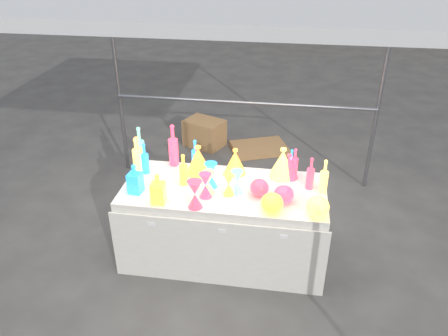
# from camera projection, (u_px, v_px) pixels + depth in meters

# --- Properties ---
(ground) EXTENTS (80.00, 80.00, 0.00)m
(ground) POSITION_uv_depth(u_px,v_px,m) (224.00, 253.00, 4.23)
(ground) COLOR #63615C
(ground) RESTS_ON ground
(display_table) EXTENTS (1.84, 0.83, 0.75)m
(display_table) POSITION_uv_depth(u_px,v_px,m) (224.00, 223.00, 4.04)
(display_table) COLOR white
(display_table) RESTS_ON ground
(cardboard_box_closed) EXTENTS (0.63, 0.56, 0.38)m
(cardboard_box_closed) POSITION_uv_depth(u_px,v_px,m) (204.00, 133.00, 6.22)
(cardboard_box_closed) COLOR #B18150
(cardboard_box_closed) RESTS_ON ground
(cardboard_box_flat) EXTENTS (0.90, 0.78, 0.06)m
(cardboard_box_flat) POSITION_uv_depth(u_px,v_px,m) (259.00, 148.00, 6.16)
(cardboard_box_flat) COLOR #B18150
(cardboard_box_flat) RESTS_ON ground
(bottle_0) EXTENTS (0.11, 0.11, 0.34)m
(bottle_0) POSITION_uv_depth(u_px,v_px,m) (137.00, 153.00, 4.07)
(bottle_0) COLOR red
(bottle_0) RESTS_ON display_table
(bottle_1) EXTENTS (0.08, 0.08, 0.31)m
(bottle_1) POSITION_uv_depth(u_px,v_px,m) (145.00, 158.00, 4.03)
(bottle_1) COLOR #157826
(bottle_1) RESTS_ON display_table
(bottle_2) EXTENTS (0.12, 0.12, 0.42)m
(bottle_2) POSITION_uv_depth(u_px,v_px,m) (173.00, 145.00, 4.14)
(bottle_2) COLOR #FF571A
(bottle_2) RESTS_ON display_table
(bottle_3) EXTENTS (0.07, 0.07, 0.26)m
(bottle_3) POSITION_uv_depth(u_px,v_px,m) (197.00, 158.00, 4.07)
(bottle_3) COLOR #1D27AB
(bottle_3) RESTS_ON display_table
(bottle_4) EXTENTS (0.09, 0.09, 0.34)m
(bottle_4) POSITION_uv_depth(u_px,v_px,m) (137.00, 154.00, 4.05)
(bottle_4) COLOR #148278
(bottle_4) RESTS_ON display_table
(bottle_5) EXTENTS (0.11, 0.11, 0.40)m
(bottle_5) POSITION_uv_depth(u_px,v_px,m) (140.00, 146.00, 4.13)
(bottle_5) COLOR #A22054
(bottle_5) RESTS_ON display_table
(bottle_6) EXTENTS (0.10, 0.10, 0.30)m
(bottle_6) POSITION_uv_depth(u_px,v_px,m) (184.00, 169.00, 3.85)
(bottle_6) COLOR red
(bottle_6) RESTS_ON display_table
(bottle_7) EXTENTS (0.08, 0.08, 0.31)m
(bottle_7) POSITION_uv_depth(u_px,v_px,m) (195.00, 155.00, 4.09)
(bottle_7) COLOR #157826
(bottle_7) RESTS_ON display_table
(decanter_0) EXTENTS (0.12, 0.12, 0.27)m
(decanter_0) POSITION_uv_depth(u_px,v_px,m) (158.00, 188.00, 3.60)
(decanter_0) COLOR red
(decanter_0) RESTS_ON display_table
(decanter_2) EXTENTS (0.12, 0.12, 0.27)m
(decanter_2) POSITION_uv_depth(u_px,v_px,m) (135.00, 178.00, 3.74)
(decanter_2) COLOR #157826
(decanter_2) RESTS_ON display_table
(hourglass_0) EXTENTS (0.15, 0.15, 0.22)m
(hourglass_0) POSITION_uv_depth(u_px,v_px,m) (205.00, 185.00, 3.69)
(hourglass_0) COLOR #FF571A
(hourglass_0) RESTS_ON display_table
(hourglass_1) EXTENTS (0.15, 0.15, 0.25)m
(hourglass_1) POSITION_uv_depth(u_px,v_px,m) (195.00, 194.00, 3.54)
(hourglass_1) COLOR #1D27AB
(hourglass_1) RESTS_ON display_table
(hourglass_2) EXTENTS (0.12, 0.12, 0.21)m
(hourglass_2) POSITION_uv_depth(u_px,v_px,m) (209.00, 182.00, 3.74)
(hourglass_2) COLOR #148278
(hourglass_2) RESTS_ON display_table
(hourglass_3) EXTENTS (0.12, 0.12, 0.22)m
(hourglass_3) POSITION_uv_depth(u_px,v_px,m) (237.00, 182.00, 3.74)
(hourglass_3) COLOR #A22054
(hourglass_3) RESTS_ON display_table
(hourglass_4) EXTENTS (0.11, 0.11, 0.20)m
(hourglass_4) POSITION_uv_depth(u_px,v_px,m) (229.00, 184.00, 3.72)
(hourglass_4) COLOR red
(hourglass_4) RESTS_ON display_table
(hourglass_5) EXTENTS (0.13, 0.13, 0.23)m
(hourglass_5) POSITION_uv_depth(u_px,v_px,m) (211.00, 175.00, 3.83)
(hourglass_5) COLOR #157826
(hourglass_5) RESTS_ON display_table
(globe_0) EXTENTS (0.20, 0.20, 0.15)m
(globe_0) POSITION_uv_depth(u_px,v_px,m) (272.00, 204.00, 3.51)
(globe_0) COLOR red
(globe_0) RESTS_ON display_table
(globe_1) EXTENTS (0.24, 0.24, 0.15)m
(globe_1) POSITION_uv_depth(u_px,v_px,m) (317.00, 208.00, 3.46)
(globe_1) COLOR #148278
(globe_1) RESTS_ON display_table
(globe_2) EXTENTS (0.21, 0.21, 0.14)m
(globe_2) POSITION_uv_depth(u_px,v_px,m) (284.00, 195.00, 3.63)
(globe_2) COLOR #FF571A
(globe_2) RESTS_ON display_table
(globe_3) EXTENTS (0.19, 0.19, 0.13)m
(globe_3) POSITION_uv_depth(u_px,v_px,m) (259.00, 188.00, 3.73)
(globe_3) COLOR #1D27AB
(globe_3) RESTS_ON display_table
(lampshade_0) EXTENTS (0.25, 0.25, 0.28)m
(lampshade_0) POSITION_uv_depth(u_px,v_px,m) (198.00, 160.00, 4.03)
(lampshade_0) COLOR #DEF132
(lampshade_0) RESTS_ON display_table
(lampshade_1) EXTENTS (0.27, 0.27, 0.25)m
(lampshade_1) POSITION_uv_depth(u_px,v_px,m) (235.00, 161.00, 4.04)
(lampshade_1) COLOR #DEF132
(lampshade_1) RESTS_ON display_table
(lampshade_2) EXTENTS (0.24, 0.24, 0.23)m
(lampshade_2) POSITION_uv_depth(u_px,v_px,m) (289.00, 166.00, 3.98)
(lampshade_2) COLOR #1D27AB
(lampshade_2) RESTS_ON display_table
(lampshade_3) EXTENTS (0.32, 0.32, 0.29)m
(lampshade_3) POSITION_uv_depth(u_px,v_px,m) (283.00, 163.00, 3.97)
(lampshade_3) COLOR #148278
(lampshade_3) RESTS_ON display_table
(bottle_8) EXTENTS (0.07, 0.07, 0.26)m
(bottle_8) POSITION_uv_depth(u_px,v_px,m) (291.00, 162.00, 4.02)
(bottle_8) COLOR #157826
(bottle_8) RESTS_ON display_table
(bottle_9) EXTENTS (0.07, 0.07, 0.28)m
(bottle_9) POSITION_uv_depth(u_px,v_px,m) (295.00, 162.00, 3.99)
(bottle_9) COLOR #FF571A
(bottle_9) RESTS_ON display_table
(bottle_10) EXTENTS (0.09, 0.09, 0.30)m
(bottle_10) POSITION_uv_depth(u_px,v_px,m) (311.00, 173.00, 3.79)
(bottle_10) COLOR #1D27AB
(bottle_10) RESTS_ON display_table
(bottle_11) EXTENTS (0.08, 0.08, 0.32)m
(bottle_11) POSITION_uv_depth(u_px,v_px,m) (324.00, 176.00, 3.72)
(bottle_11) COLOR #148278
(bottle_11) RESTS_ON display_table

